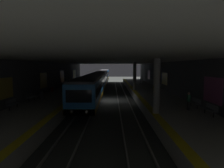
# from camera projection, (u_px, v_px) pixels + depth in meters

# --- Properties ---
(ground_plane) EXTENTS (120.00, 120.00, 0.00)m
(ground_plane) POSITION_uv_depth(u_px,v_px,m) (108.00, 101.00, 26.74)
(ground_plane) COLOR #383A38
(track_left) EXTENTS (60.00, 1.53, 0.16)m
(track_left) POSITION_uv_depth(u_px,v_px,m) (123.00, 100.00, 26.72)
(track_left) COLOR gray
(track_left) RESTS_ON ground
(track_right) EXTENTS (60.00, 1.53, 0.16)m
(track_right) POSITION_uv_depth(u_px,v_px,m) (93.00, 100.00, 26.73)
(track_right) COLOR gray
(track_right) RESTS_ON ground
(platform_left) EXTENTS (60.00, 5.30, 1.06)m
(platform_left) POSITION_uv_depth(u_px,v_px,m) (153.00, 97.00, 26.67)
(platform_left) COLOR #A8A59E
(platform_left) RESTS_ON ground
(platform_right) EXTENTS (60.00, 5.30, 1.06)m
(platform_right) POSITION_uv_depth(u_px,v_px,m) (62.00, 97.00, 26.70)
(platform_right) COLOR #A8A59E
(platform_right) RESTS_ON ground
(wall_left) EXTENTS (60.00, 0.56, 5.60)m
(wall_left) POSITION_uv_depth(u_px,v_px,m) (174.00, 81.00, 26.45)
(wall_left) COLOR #56565B
(wall_left) RESTS_ON ground
(wall_right) EXTENTS (60.00, 0.56, 5.60)m
(wall_right) POSITION_uv_depth(u_px,v_px,m) (42.00, 81.00, 26.53)
(wall_right) COLOR #56565B
(wall_right) RESTS_ON ground
(ceiling_slab) EXTENTS (60.00, 19.40, 0.40)m
(ceiling_slab) POSITION_uv_depth(u_px,v_px,m) (108.00, 60.00, 26.17)
(ceiling_slab) COLOR beige
(ceiling_slab) RESTS_ON wall_left
(pillar_near) EXTENTS (0.56, 0.56, 4.55)m
(pillar_near) POSITION_uv_depth(u_px,v_px,m) (157.00, 86.00, 15.30)
(pillar_near) COLOR gray
(pillar_near) RESTS_ON platform_left
(pillar_far) EXTENTS (0.56, 0.56, 4.55)m
(pillar_far) POSITION_uv_depth(u_px,v_px,m) (135.00, 76.00, 30.45)
(pillar_far) COLOR gray
(pillar_far) RESTS_ON platform_left
(metro_train) EXTENTS (59.22, 2.83, 3.49)m
(metro_train) POSITION_uv_depth(u_px,v_px,m) (101.00, 78.00, 45.28)
(metro_train) COLOR #19569E
(metro_train) RESTS_ON track_right
(bench_left_near) EXTENTS (1.70, 0.47, 0.86)m
(bench_left_near) POSITION_uv_depth(u_px,v_px,m) (210.00, 109.00, 14.80)
(bench_left_near) COLOR #262628
(bench_left_near) RESTS_ON platform_left
(bench_left_mid) EXTENTS (1.70, 0.47, 0.86)m
(bench_left_mid) POSITION_uv_depth(u_px,v_px,m) (195.00, 102.00, 17.56)
(bench_left_mid) COLOR #262628
(bench_left_mid) RESTS_ON platform_left
(bench_left_far) EXTENTS (1.70, 0.47, 0.86)m
(bench_left_far) POSITION_uv_depth(u_px,v_px,m) (159.00, 86.00, 31.38)
(bench_left_far) COLOR #262628
(bench_left_far) RESTS_ON platform_left
(bench_right_near) EXTENTS (1.70, 0.47, 0.86)m
(bench_right_near) POSITION_uv_depth(u_px,v_px,m) (12.00, 103.00, 16.98)
(bench_right_near) COLOR #262628
(bench_right_near) RESTS_ON platform_right
(bench_right_mid) EXTENTS (1.70, 0.47, 0.86)m
(bench_right_mid) POSITION_uv_depth(u_px,v_px,m) (31.00, 96.00, 20.84)
(bench_right_mid) COLOR #262628
(bench_right_mid) RESTS_ON platform_right
(bench_right_far) EXTENTS (1.70, 0.47, 0.86)m
(bench_right_far) POSITION_uv_depth(u_px,v_px,m) (64.00, 84.00, 35.40)
(bench_right_far) COLOR #262628
(bench_right_far) RESTS_ON platform_right
(person_waiting_near) EXTENTS (0.60, 0.22, 1.56)m
(person_waiting_near) POSITION_uv_depth(u_px,v_px,m) (141.00, 80.00, 40.39)
(person_waiting_near) COLOR #262626
(person_waiting_near) RESTS_ON platform_left
(person_walking_mid) EXTENTS (0.60, 0.23, 1.69)m
(person_walking_mid) POSITION_uv_depth(u_px,v_px,m) (66.00, 81.00, 36.75)
(person_walking_mid) COLOR #2B2B2B
(person_walking_mid) RESTS_ON platform_right
(person_standing_far) EXTENTS (0.60, 0.22, 1.60)m
(person_standing_far) POSITION_uv_depth(u_px,v_px,m) (188.00, 101.00, 16.47)
(person_standing_far) COLOR #383838
(person_standing_far) RESTS_ON platform_left
(suitcase_rolling) EXTENTS (0.36, 0.26, 1.00)m
(suitcase_rolling) POSITION_uv_depth(u_px,v_px,m) (52.00, 89.00, 28.36)
(suitcase_rolling) COLOR maroon
(suitcase_rolling) RESTS_ON platform_right
(trash_bin) EXTENTS (0.44, 0.44, 0.85)m
(trash_bin) POSITION_uv_depth(u_px,v_px,m) (42.00, 95.00, 22.13)
(trash_bin) COLOR #595B5E
(trash_bin) RESTS_ON platform_right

